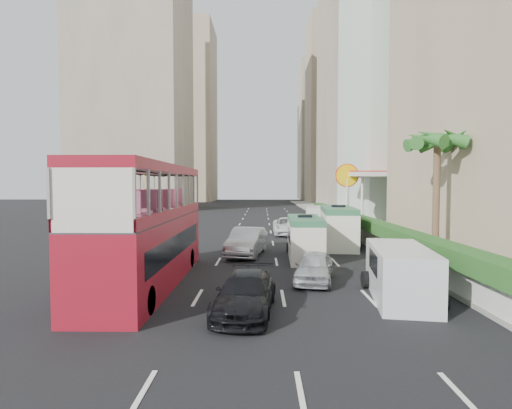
{
  "coord_description": "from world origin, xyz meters",
  "views": [
    {
      "loc": [
        -1.18,
        -16.68,
        4.21
      ],
      "look_at": [
        -1.5,
        4.0,
        3.2
      ],
      "focal_mm": 28.0,
      "sensor_mm": 36.0,
      "label": 1
    }
  ],
  "objects_px": {
    "car_silver_lane_a": "(247,255)",
    "palm_tree": "(436,201)",
    "minibus_near": "(305,238)",
    "minibus_far": "(338,227)",
    "shell_station": "(375,200)",
    "van_asset": "(287,234)",
    "panel_van_far": "(317,217)",
    "car_black": "(246,313)",
    "double_decker_bus": "(148,225)",
    "car_silver_lane_b": "(314,282)",
    "panel_van_near": "(400,273)"
  },
  "relations": [
    {
      "from": "panel_van_far",
      "to": "double_decker_bus",
      "type": "bearing_deg",
      "value": -106.03
    },
    {
      "from": "minibus_far",
      "to": "double_decker_bus",
      "type": "bearing_deg",
      "value": -128.63
    },
    {
      "from": "car_silver_lane_b",
      "to": "car_black",
      "type": "height_order",
      "value": "car_silver_lane_b"
    },
    {
      "from": "palm_tree",
      "to": "shell_station",
      "type": "distance_m",
      "value": 19.14
    },
    {
      "from": "panel_van_near",
      "to": "shell_station",
      "type": "distance_m",
      "value": 25.83
    },
    {
      "from": "car_silver_lane_b",
      "to": "van_asset",
      "type": "distance_m",
      "value": 16.71
    },
    {
      "from": "car_black",
      "to": "car_silver_lane_a",
      "type": "bearing_deg",
      "value": 97.87
    },
    {
      "from": "car_silver_lane_b",
      "to": "panel_van_near",
      "type": "height_order",
      "value": "panel_van_near"
    },
    {
      "from": "minibus_near",
      "to": "panel_van_far",
      "type": "distance_m",
      "value": 17.7
    },
    {
      "from": "panel_van_far",
      "to": "car_silver_lane_b",
      "type": "bearing_deg",
      "value": -90.36
    },
    {
      "from": "car_silver_lane_a",
      "to": "palm_tree",
      "type": "height_order",
      "value": "palm_tree"
    },
    {
      "from": "minibus_near",
      "to": "panel_van_near",
      "type": "height_order",
      "value": "minibus_near"
    },
    {
      "from": "palm_tree",
      "to": "panel_van_near",
      "type": "bearing_deg",
      "value": -122.79
    },
    {
      "from": "palm_tree",
      "to": "shell_station",
      "type": "relative_size",
      "value": 0.8
    },
    {
      "from": "double_decker_bus",
      "to": "panel_van_near",
      "type": "relative_size",
      "value": 2.29
    },
    {
      "from": "double_decker_bus",
      "to": "car_silver_lane_b",
      "type": "distance_m",
      "value": 7.55
    },
    {
      "from": "palm_tree",
      "to": "car_silver_lane_a",
      "type": "bearing_deg",
      "value": 163.18
    },
    {
      "from": "car_black",
      "to": "minibus_near",
      "type": "bearing_deg",
      "value": 79.0
    },
    {
      "from": "car_silver_lane_a",
      "to": "car_black",
      "type": "bearing_deg",
      "value": -78.41
    },
    {
      "from": "minibus_near",
      "to": "panel_van_near",
      "type": "bearing_deg",
      "value": -70.18
    },
    {
      "from": "shell_station",
      "to": "car_silver_lane_a",
      "type": "bearing_deg",
      "value": -127.07
    },
    {
      "from": "minibus_near",
      "to": "shell_station",
      "type": "distance_m",
      "value": 19.09
    },
    {
      "from": "minibus_far",
      "to": "palm_tree",
      "type": "relative_size",
      "value": 0.96
    },
    {
      "from": "double_decker_bus",
      "to": "shell_station",
      "type": "bearing_deg",
      "value": 55.18
    },
    {
      "from": "van_asset",
      "to": "panel_van_far",
      "type": "bearing_deg",
      "value": 62.04
    },
    {
      "from": "car_silver_lane_a",
      "to": "panel_van_near",
      "type": "height_order",
      "value": "panel_van_near"
    },
    {
      "from": "minibus_near",
      "to": "double_decker_bus",
      "type": "bearing_deg",
      "value": -138.18
    },
    {
      "from": "minibus_far",
      "to": "shell_station",
      "type": "height_order",
      "value": "shell_station"
    },
    {
      "from": "panel_van_far",
      "to": "palm_tree",
      "type": "distance_m",
      "value": 19.97
    },
    {
      "from": "car_black",
      "to": "palm_tree",
      "type": "bearing_deg",
      "value": 44.95
    },
    {
      "from": "car_silver_lane_b",
      "to": "panel_van_near",
      "type": "xyz_separation_m",
      "value": [
        2.82,
        -2.59,
        0.96
      ]
    },
    {
      "from": "double_decker_bus",
      "to": "panel_van_near",
      "type": "height_order",
      "value": "double_decker_bus"
    },
    {
      "from": "car_silver_lane_b",
      "to": "minibus_far",
      "type": "height_order",
      "value": "minibus_far"
    },
    {
      "from": "car_black",
      "to": "van_asset",
      "type": "distance_m",
      "value": 21.16
    },
    {
      "from": "panel_van_near",
      "to": "panel_van_far",
      "type": "relative_size",
      "value": 0.94
    },
    {
      "from": "double_decker_bus",
      "to": "minibus_far",
      "type": "distance_m",
      "value": 14.57
    },
    {
      "from": "van_asset",
      "to": "car_black",
      "type": "bearing_deg",
      "value": -97.1
    },
    {
      "from": "panel_van_far",
      "to": "shell_station",
      "type": "relative_size",
      "value": 0.64
    },
    {
      "from": "double_decker_bus",
      "to": "car_silver_lane_b",
      "type": "bearing_deg",
      "value": 4.44
    },
    {
      "from": "car_silver_lane_a",
      "to": "panel_van_far",
      "type": "distance_m",
      "value": 17.78
    },
    {
      "from": "car_silver_lane_b",
      "to": "panel_van_far",
      "type": "bearing_deg",
      "value": 93.86
    },
    {
      "from": "double_decker_bus",
      "to": "panel_van_near",
      "type": "distance_m",
      "value": 10.24
    },
    {
      "from": "panel_van_far",
      "to": "palm_tree",
      "type": "bearing_deg",
      "value": -72.27
    },
    {
      "from": "minibus_near",
      "to": "car_black",
      "type": "bearing_deg",
      "value": -105.11
    },
    {
      "from": "minibus_far",
      "to": "palm_tree",
      "type": "xyz_separation_m",
      "value": [
        3.8,
        -6.52,
        2.02
      ]
    },
    {
      "from": "panel_van_near",
      "to": "panel_van_far",
      "type": "distance_m",
      "value": 25.57
    },
    {
      "from": "car_silver_lane_a",
      "to": "car_black",
      "type": "xyz_separation_m",
      "value": [
        0.37,
        -10.72,
        0.0
      ]
    },
    {
      "from": "double_decker_bus",
      "to": "minibus_far",
      "type": "height_order",
      "value": "double_decker_bus"
    },
    {
      "from": "car_black",
      "to": "panel_van_far",
      "type": "height_order",
      "value": "panel_van_far"
    },
    {
      "from": "minibus_near",
      "to": "minibus_far",
      "type": "bearing_deg",
      "value": 59.95
    }
  ]
}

